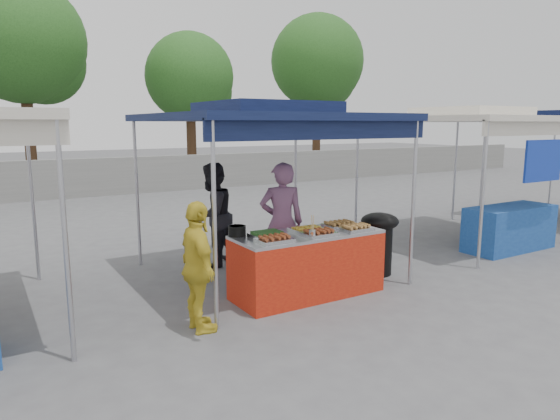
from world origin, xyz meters
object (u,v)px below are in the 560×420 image
cooking_pot (237,231)px  wok_burner (379,238)px  vendor_woman (282,223)px  helper_man (213,215)px  customer_person (198,267)px  vendor_table (307,264)px

cooking_pot → wok_burner: (2.33, -0.11, -0.35)m
cooking_pot → vendor_woman: (0.90, 0.37, -0.05)m
helper_man → cooking_pot: bearing=45.1°
vendor_woman → customer_person: size_ratio=1.19×
vendor_woman → helper_man: bearing=-44.3°
vendor_table → customer_person: size_ratio=1.38×
vendor_table → customer_person: bearing=-168.0°
wok_burner → vendor_woman: (-1.43, 0.48, 0.30)m
vendor_table → cooking_pot: (-0.88, 0.32, 0.49)m
cooking_pot → customer_person: size_ratio=0.16×
customer_person → cooking_pot: bearing=-46.7°
wok_burner → customer_person: customer_person is taller
vendor_table → helper_man: 2.05m
cooking_pot → vendor_woman: size_ratio=0.13×
vendor_woman → customer_person: bearing=54.7°
wok_burner → customer_person: (-3.14, -0.57, 0.16)m
vendor_table → vendor_woman: 0.82m
cooking_pot → customer_person: customer_person is taller
vendor_table → cooking_pot: cooking_pot is taller
vendor_table → helper_man: bearing=104.4°
vendor_table → customer_person: (-1.69, -0.36, 0.30)m
wok_burner → helper_man: helper_man is taller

